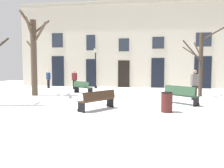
# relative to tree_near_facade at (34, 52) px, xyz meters

# --- Properties ---
(ground_plane) EXTENTS (31.42, 31.42, 0.00)m
(ground_plane) POSITION_rel_tree_near_facade_xyz_m (5.14, -1.95, -2.79)
(ground_plane) COLOR white
(building_facade) EXTENTS (19.64, 0.60, 7.65)m
(building_facade) POSITION_rel_tree_near_facade_xyz_m (5.15, 6.87, 1.08)
(building_facade) COLOR beige
(building_facade) RESTS_ON ground
(tree_near_facade) EXTENTS (2.03, 2.71, 5.15)m
(tree_near_facade) POSITION_rel_tree_near_facade_xyz_m (0.00, 0.00, 0.00)
(tree_near_facade) COLOR #4C3D2D
(tree_near_facade) RESTS_ON ground
(tree_left_of_center) EXTENTS (2.56, 1.43, 4.31)m
(tree_left_of_center) POSITION_rel_tree_near_facade_xyz_m (10.51, 1.34, -0.62)
(tree_left_of_center) COLOR #423326
(tree_left_of_center) RESTS_ON ground
(streetlamp) EXTENTS (0.30, 0.30, 3.45)m
(streetlamp) POSITION_rel_tree_near_facade_xyz_m (2.81, 5.25, -0.66)
(streetlamp) COLOR black
(streetlamp) RESTS_ON ground
(litter_bin) EXTENTS (0.50, 0.50, 0.84)m
(litter_bin) POSITION_rel_tree_near_facade_xyz_m (8.14, -4.21, -2.36)
(litter_bin) COLOR #4C1E19
(litter_bin) RESTS_ON ground
(bench_facing_shops) EXTENTS (1.65, 1.51, 0.94)m
(bench_facing_shops) POSITION_rel_tree_near_facade_xyz_m (8.96, -2.06, -2.31)
(bench_facing_shops) COLOR #2D4C33
(bench_facing_shops) RESTS_ON ground
(bench_far_corner) EXTENTS (1.61, 1.35, 0.86)m
(bench_far_corner) POSITION_rel_tree_near_facade_xyz_m (2.80, 1.43, -2.33)
(bench_far_corner) COLOR #2D4C33
(bench_far_corner) RESTS_ON ground
(bench_back_to_back_right) EXTENTS (1.42, 1.81, 0.85)m
(bench_back_to_back_right) POSITION_rel_tree_near_facade_xyz_m (5.15, -4.15, -2.34)
(bench_back_to_back_right) COLOR #3D2819
(bench_back_to_back_right) RESTS_ON ground
(person_crossing_plaza) EXTENTS (0.43, 0.34, 1.57)m
(person_crossing_plaza) POSITION_rel_tree_near_facade_xyz_m (1.30, 4.17, -1.92)
(person_crossing_plaza) COLOR black
(person_crossing_plaza) RESTS_ON ground
(person_near_bench) EXTENTS (0.43, 0.33, 1.72)m
(person_near_bench) POSITION_rel_tree_near_facade_xyz_m (9.87, -0.45, -1.83)
(person_near_bench) COLOR #2D271E
(person_near_bench) RESTS_ON ground
(person_strolling) EXTENTS (0.43, 0.41, 1.56)m
(person_strolling) POSITION_rel_tree_near_facade_xyz_m (-1.21, 4.74, -1.93)
(person_strolling) COLOR black
(person_strolling) RESTS_ON ground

